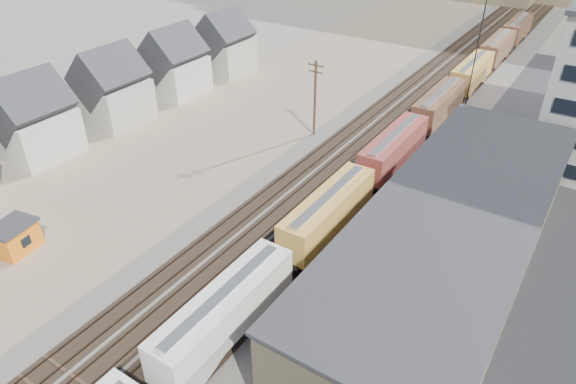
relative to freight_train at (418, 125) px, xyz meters
The scene contains 10 objects.
ballast_bed 5.78m from the freight_train, 138.48° to the left, with size 18.00×200.00×0.06m, color #4C4742.
dirt_yard 24.86m from the freight_train, 164.42° to the right, with size 24.00×180.00×0.03m, color #807358.
asphalt_lot 21.78m from the freight_train, 32.59° to the right, with size 26.00×120.00×0.04m, color #232326.
rail_tracks 6.12m from the freight_train, 142.29° to the left, with size 11.40×200.00×0.24m.
freight_train is the anchor object (origin of this frame).
warehouse 24.37m from the freight_train, 62.67° to the right, with size 12.40×40.40×7.25m.
utility_pole_north 13.38m from the freight_train, 159.35° to the right, with size 2.20×0.32×10.00m.
radio_mast 14.95m from the freight_train, 80.65° to the left, with size 1.20×0.16×18.00m.
townhouse_row 43.58m from the freight_train, 150.21° to the right, with size 8.15×68.16×10.47m.
maintenance_shed 46.39m from the freight_train, 119.47° to the right, with size 3.69×4.42×2.90m.
Camera 1 is at (22.23, -11.16, 30.16)m, focal length 32.00 mm.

